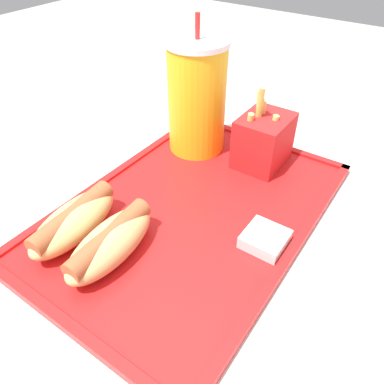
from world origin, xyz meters
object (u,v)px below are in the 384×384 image
(hot_dog_far, at_px, (74,221))
(sauce_cup_mayo, at_px, (265,238))
(soda_cup, at_px, (197,97))
(fries_carton, at_px, (263,140))
(hot_dog_near, at_px, (110,242))

(hot_dog_far, relative_size, sauce_cup_mayo, 2.76)
(soda_cup, height_order, fries_carton, soda_cup)
(fries_carton, bearing_deg, hot_dog_near, 168.90)
(hot_dog_far, xyz_separation_m, fries_carton, (0.28, -0.12, 0.02))
(hot_dog_far, bearing_deg, sauce_cup_mayo, -59.08)
(soda_cup, relative_size, hot_dog_far, 1.52)
(soda_cup, height_order, hot_dog_near, soda_cup)
(hot_dog_near, bearing_deg, hot_dog_far, 90.00)
(soda_cup, bearing_deg, fries_carton, -80.52)
(hot_dog_near, relative_size, sauce_cup_mayo, 2.74)
(hot_dog_far, xyz_separation_m, hot_dog_near, (0.00, -0.06, -0.00))
(fries_carton, bearing_deg, sauce_cup_mayo, -151.57)
(sauce_cup_mayo, bearing_deg, hot_dog_far, 120.92)
(fries_carton, bearing_deg, soda_cup, 99.48)
(hot_dog_far, relative_size, hot_dog_near, 1.01)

